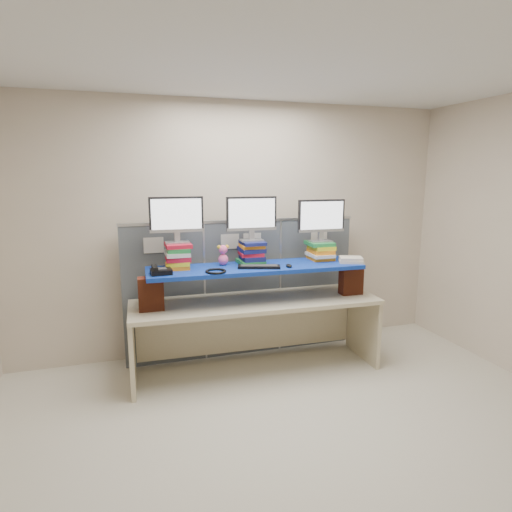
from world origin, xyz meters
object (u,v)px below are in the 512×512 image
object	(u,v)px
monitor_left	(177,217)
monitor_right	(321,218)
monitor_center	(252,216)
desk_phone	(160,271)
desk	(256,315)
blue_board	(256,268)
keyboard	(259,267)

from	to	relation	value
monitor_left	monitor_right	xyz separation A→B (m)	(1.50, -0.05, -0.05)
monitor_center	monitor_left	bearing A→B (deg)	180.00
monitor_left	desk_phone	size ratio (longest dim) A/B	2.64
desk	monitor_left	world-z (taller)	monitor_left
blue_board	monitor_left	bearing A→B (deg)	171.07
desk	keyboard	distance (m)	0.53
desk	monitor_left	size ratio (longest dim) A/B	4.91
monitor_left	keyboard	bearing A→B (deg)	-15.73
monitor_left	monitor_center	distance (m)	0.74
monitor_right	keyboard	size ratio (longest dim) A/B	1.19
desk_phone	keyboard	bearing A→B (deg)	-3.91
keyboard	desk_phone	xyz separation A→B (m)	(-0.94, 0.02, 0.02)
desk	blue_board	bearing A→B (deg)	86.01
blue_board	desk	bearing A→B (deg)	-93.99
keyboard	desk	bearing A→B (deg)	108.86
blue_board	keyboard	world-z (taller)	keyboard
monitor_right	monitor_left	bearing A→B (deg)	-180.00
keyboard	desk_phone	bearing A→B (deg)	-163.27
monitor_left	monitor_right	bearing A→B (deg)	0.00
desk	monitor_center	world-z (taller)	monitor_center
monitor_center	keyboard	xyz separation A→B (m)	(0.01, -0.21, -0.47)
desk	monitor_center	distance (m)	1.00
keyboard	blue_board	bearing A→B (deg)	108.86
desk	monitor_center	size ratio (longest dim) A/B	4.91
keyboard	desk_phone	distance (m)	0.94
blue_board	monitor_center	size ratio (longest dim) A/B	4.17
monitor_center	monitor_right	distance (m)	0.76
monitor_left	desk_phone	distance (m)	0.55
blue_board	monitor_right	size ratio (longest dim) A/B	4.17
desk	blue_board	size ratio (longest dim) A/B	1.18
blue_board	desk_phone	size ratio (longest dim) A/B	11.01
desk	monitor_left	distance (m)	1.26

